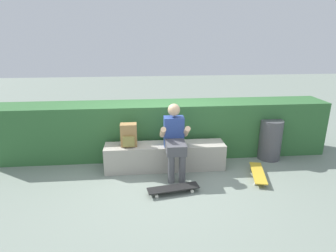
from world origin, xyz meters
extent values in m
plane|color=gray|center=(0.00, 0.00, 0.00)|extent=(24.00, 24.00, 0.00)
cube|color=#A7A194|center=(0.00, 0.31, 0.23)|extent=(2.13, 0.42, 0.47)
cube|color=#2D4793|center=(0.15, 0.25, 0.73)|extent=(0.34, 0.22, 0.52)
sphere|color=#D8AD84|center=(0.15, 0.25, 1.11)|extent=(0.21, 0.21, 0.21)
cube|color=#4C4C51|center=(0.15, -0.06, 0.55)|extent=(0.32, 0.40, 0.17)
cylinder|color=#4C4C51|center=(0.06, -0.21, 0.23)|extent=(0.11, 0.11, 0.47)
cylinder|color=#4C4C51|center=(0.24, -0.21, 0.23)|extent=(0.11, 0.11, 0.47)
cylinder|color=#D8AD84|center=(-0.05, 0.11, 0.77)|extent=(0.09, 0.33, 0.27)
cylinder|color=#D8AD84|center=(0.35, 0.11, 0.77)|extent=(0.09, 0.33, 0.27)
cube|color=black|center=(0.06, -0.54, 0.08)|extent=(0.82, 0.33, 0.02)
cylinder|color=silver|center=(0.32, -0.42, 0.03)|extent=(0.06, 0.04, 0.05)
cylinder|color=silver|center=(0.35, -0.57, 0.03)|extent=(0.06, 0.04, 0.05)
cylinder|color=silver|center=(-0.23, -0.51, 0.03)|extent=(0.06, 0.04, 0.05)
cylinder|color=silver|center=(-0.21, -0.66, 0.03)|extent=(0.06, 0.04, 0.05)
cube|color=gold|center=(1.56, -0.17, 0.08)|extent=(0.39, 0.82, 0.02)
cylinder|color=silver|center=(1.55, 0.12, 0.03)|extent=(0.04, 0.06, 0.05)
cylinder|color=silver|center=(1.70, 0.08, 0.03)|extent=(0.04, 0.06, 0.05)
cylinder|color=silver|center=(1.41, -0.43, 0.03)|extent=(0.04, 0.06, 0.05)
cylinder|color=silver|center=(1.56, -0.46, 0.03)|extent=(0.04, 0.06, 0.05)
cube|color=#A37A47|center=(-0.63, 0.31, 0.67)|extent=(0.28, 0.18, 0.40)
cube|color=olive|center=(-0.63, 0.20, 0.59)|extent=(0.20, 0.05, 0.18)
cube|color=#336735|center=(0.01, 0.97, 0.53)|extent=(6.44, 0.71, 1.07)
cylinder|color=#4C4C51|center=(2.06, 0.56, 0.39)|extent=(0.42, 0.42, 0.78)
camera|label=1|loc=(-0.38, -4.39, 2.35)|focal=30.51mm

